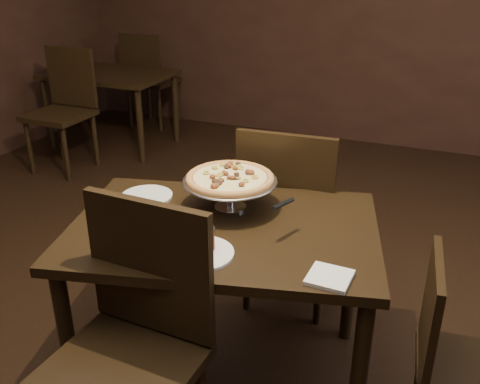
% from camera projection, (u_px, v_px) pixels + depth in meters
% --- Properties ---
extents(room, '(6.04, 7.04, 2.84)m').
position_uv_depth(room, '(221.00, 59.00, 1.76)').
color(room, black).
rests_on(room, ground).
extents(dining_table, '(1.35, 1.06, 0.75)m').
position_uv_depth(dining_table, '(224.00, 248.00, 2.13)').
color(dining_table, black).
rests_on(dining_table, ground).
extents(background_table, '(1.12, 0.74, 0.70)m').
position_uv_depth(background_table, '(110.00, 82.00, 4.96)').
color(background_table, black).
rests_on(background_table, ground).
extents(pizza_stand, '(0.39, 0.39, 0.16)m').
position_uv_depth(pizza_stand, '(230.00, 179.00, 2.18)').
color(pizza_stand, '#ADACB3').
rests_on(pizza_stand, dining_table).
extents(parmesan_shaker, '(0.06, 0.06, 0.11)m').
position_uv_depth(parmesan_shaker, '(164.00, 223.00, 1.99)').
color(parmesan_shaker, beige).
rests_on(parmesan_shaker, dining_table).
extents(pepper_flake_shaker, '(0.06, 0.06, 0.11)m').
position_uv_depth(pepper_flake_shaker, '(207.00, 239.00, 1.89)').
color(pepper_flake_shaker, maroon).
rests_on(pepper_flake_shaker, dining_table).
extents(packet_caddy, '(0.08, 0.08, 0.06)m').
position_uv_depth(packet_caddy, '(135.00, 227.00, 2.02)').
color(packet_caddy, black).
rests_on(packet_caddy, dining_table).
extents(napkin_stack, '(0.14, 0.14, 0.01)m').
position_uv_depth(napkin_stack, '(329.00, 277.00, 1.75)').
color(napkin_stack, silver).
rests_on(napkin_stack, dining_table).
extents(plate_left, '(0.22, 0.22, 0.01)m').
position_uv_depth(plate_left, '(147.00, 196.00, 2.33)').
color(plate_left, white).
rests_on(plate_left, dining_table).
extents(plate_near, '(0.24, 0.24, 0.01)m').
position_uv_depth(plate_near, '(200.00, 253.00, 1.89)').
color(plate_near, white).
rests_on(plate_near, dining_table).
extents(serving_spatula, '(0.14, 0.14, 0.02)m').
position_uv_depth(serving_spatula, '(283.00, 204.00, 1.97)').
color(serving_spatula, '#ADACB3').
rests_on(serving_spatula, pizza_stand).
extents(chair_far, '(0.49, 0.49, 0.99)m').
position_uv_depth(chair_far, '(290.00, 213.00, 2.65)').
color(chair_far, black).
rests_on(chair_far, ground).
extents(chair_near, '(0.49, 0.49, 1.01)m').
position_uv_depth(chair_near, '(132.00, 341.00, 1.77)').
color(chair_near, black).
rests_on(chair_near, ground).
extents(chair_side, '(0.41, 0.41, 0.81)m').
position_uv_depth(chair_side, '(456.00, 358.00, 1.85)').
color(chair_side, black).
rests_on(chair_side, ground).
extents(bg_chair_far, '(0.47, 0.47, 0.97)m').
position_uv_depth(bg_chair_far, '(148.00, 77.00, 5.52)').
color(bg_chair_far, black).
rests_on(bg_chair_far, ground).
extents(bg_chair_near, '(0.47, 0.47, 1.00)m').
position_uv_depth(bg_chair_near, '(64.00, 105.00, 4.46)').
color(bg_chair_near, black).
rests_on(bg_chair_near, ground).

